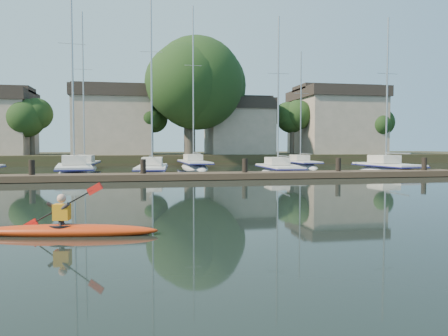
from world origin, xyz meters
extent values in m
plane|color=black|center=(0.00, 0.00, 0.00)|extent=(160.00, 160.00, 0.00)
ellipsoid|color=red|center=(-4.73, -1.27, 0.09)|extent=(4.05, 1.19, 0.30)
cylinder|color=black|center=(-4.86, -1.25, 0.19)|extent=(0.69, 0.69, 0.08)
imported|color=#2B2629|center=(-4.86, -1.25, 0.51)|extent=(0.26, 0.35, 0.87)
cube|color=orange|center=(-4.86, -1.25, 0.52)|extent=(0.38, 0.30, 0.36)
sphere|color=tan|center=(-4.86, -1.25, 0.82)|extent=(0.20, 0.20, 0.20)
cube|color=#4C3E2B|center=(0.00, 14.00, 0.20)|extent=(34.00, 2.00, 0.35)
cylinder|color=black|center=(-9.00, 14.00, 0.30)|extent=(0.32, 0.32, 1.80)
cylinder|color=black|center=(-3.00, 14.00, 0.30)|extent=(0.32, 0.32, 1.80)
cylinder|color=black|center=(3.00, 14.00, 0.30)|extent=(0.32, 0.32, 1.80)
cylinder|color=black|center=(9.00, 14.00, 0.30)|extent=(0.32, 0.32, 1.80)
cylinder|color=black|center=(15.00, 14.00, 0.30)|extent=(0.32, 0.32, 1.80)
ellipsoid|color=silver|center=(-7.53, 19.19, -0.38)|extent=(3.59, 9.50, 2.07)
cube|color=silver|center=(-7.53, 19.19, 0.60)|extent=(3.25, 7.83, 0.15)
cube|color=navy|center=(-7.53, 19.19, 0.51)|extent=(3.36, 8.03, 0.09)
cube|color=#BCB6AC|center=(-7.61, 19.74, 1.00)|extent=(1.88, 2.79, 0.60)
cylinder|color=#9EA0A5|center=(-7.57, 19.46, 7.20)|extent=(0.13, 0.13, 13.08)
cylinder|color=#9EA0A5|center=(-7.33, 17.81, 1.47)|extent=(0.59, 3.50, 0.09)
cylinder|color=#9EA0A5|center=(-7.57, 19.46, 8.77)|extent=(1.73, 0.28, 0.03)
ellipsoid|color=silver|center=(-2.38, 18.96, -0.34)|extent=(2.70, 8.85, 1.84)
cube|color=silver|center=(-2.38, 18.96, 0.53)|extent=(2.48, 7.28, 0.14)
cube|color=navy|center=(-2.38, 18.96, 0.46)|extent=(2.57, 7.46, 0.08)
cube|color=#BCB6AC|center=(-2.34, 19.48, 0.89)|extent=(1.54, 2.54, 0.53)
cylinder|color=#9EA0A5|center=(-2.36, 19.22, 6.88)|extent=(0.12, 0.12, 12.60)
cylinder|color=#9EA0A5|center=(-2.48, 17.66, 1.31)|extent=(0.33, 3.31, 0.08)
cylinder|color=#9EA0A5|center=(-2.36, 19.22, 8.39)|extent=(1.55, 0.15, 0.03)
ellipsoid|color=silver|center=(6.42, 18.02, -0.33)|extent=(2.26, 7.65, 1.80)
cube|color=silver|center=(6.42, 18.02, 0.52)|extent=(2.11, 6.28, 0.13)
cube|color=navy|center=(6.42, 18.02, 0.45)|extent=(2.19, 6.43, 0.08)
cube|color=#BCB6AC|center=(6.43, 18.47, 0.87)|extent=(1.40, 2.17, 0.52)
cylinder|color=#9EA0A5|center=(6.42, 18.25, 5.78)|extent=(0.11, 0.11, 10.43)
cylinder|color=#9EA0A5|center=(6.38, 16.88, 1.28)|extent=(0.18, 2.88, 0.08)
cylinder|color=#9EA0A5|center=(6.42, 18.25, 7.03)|extent=(1.52, 0.08, 0.03)
ellipsoid|color=silver|center=(14.68, 17.78, -0.37)|extent=(2.69, 7.58, 2.02)
cube|color=silver|center=(14.68, 17.78, 0.59)|extent=(2.50, 6.23, 0.15)
cube|color=navy|center=(14.68, 17.78, 0.50)|extent=(2.60, 6.38, 0.09)
cube|color=#BCB6AC|center=(14.66, 18.23, 0.98)|extent=(1.62, 2.17, 0.59)
cylinder|color=#9EA0A5|center=(14.67, 18.01, 5.96)|extent=(0.13, 0.13, 10.65)
cylinder|color=#9EA0A5|center=(14.75, 16.67, 1.44)|extent=(0.26, 2.83, 0.09)
cylinder|color=#9EA0A5|center=(14.67, 18.01, 7.24)|extent=(1.70, 0.14, 0.03)
ellipsoid|color=silver|center=(-7.82, 26.75, -0.34)|extent=(2.18, 8.71, 1.83)
cube|color=silver|center=(-7.82, 26.75, 0.53)|extent=(2.06, 7.15, 0.13)
cube|color=navy|center=(-7.82, 26.75, 0.45)|extent=(2.14, 7.32, 0.08)
cube|color=#BCB6AC|center=(-7.81, 27.27, 0.89)|extent=(1.39, 2.45, 0.53)
cylinder|color=#9EA0A5|center=(-7.81, 27.01, 6.84)|extent=(0.12, 0.12, 12.53)
cylinder|color=#9EA0A5|center=(-7.84, 25.45, 1.30)|extent=(0.14, 3.30, 0.08)
cylinder|color=#9EA0A5|center=(-7.81, 27.01, 8.35)|extent=(1.54, 0.06, 0.03)
ellipsoid|color=silver|center=(1.55, 27.42, -0.34)|extent=(2.45, 9.89, 1.86)
cube|color=silver|center=(1.55, 27.42, 0.54)|extent=(2.28, 8.12, 0.14)
cube|color=navy|center=(1.55, 27.42, 0.46)|extent=(2.37, 8.32, 0.08)
cube|color=#BCB6AC|center=(1.52, 28.01, 0.90)|extent=(1.48, 2.80, 0.54)
cylinder|color=#9EA0A5|center=(1.54, 27.71, 7.46)|extent=(0.12, 0.12, 13.74)
cylinder|color=#9EA0A5|center=(1.61, 25.95, 1.33)|extent=(0.23, 3.73, 0.08)
cylinder|color=#9EA0A5|center=(1.54, 27.71, 9.11)|extent=(1.57, 0.09, 0.03)
ellipsoid|color=silver|center=(11.48, 26.95, -0.32)|extent=(1.96, 7.33, 1.74)
cube|color=silver|center=(11.48, 26.95, 0.50)|extent=(1.86, 6.01, 0.13)
cube|color=navy|center=(11.48, 26.95, 0.43)|extent=(1.93, 6.16, 0.07)
cube|color=#BCB6AC|center=(11.48, 27.39, 0.84)|extent=(1.29, 2.06, 0.50)
cylinder|color=#9EA0A5|center=(11.48, 27.17, 5.58)|extent=(0.11, 0.11, 10.07)
cylinder|color=#9EA0A5|center=(11.48, 25.85, 1.24)|extent=(0.09, 2.78, 0.07)
cylinder|color=#9EA0A5|center=(11.48, 27.17, 6.79)|extent=(1.46, 0.03, 0.03)
cube|color=#293219|center=(0.00, 44.00, 0.50)|extent=(90.00, 24.00, 1.00)
cube|color=tan|center=(-6.00, 38.00, 4.00)|extent=(8.00, 8.00, 6.00)
cube|color=#2D2520|center=(-6.00, 38.00, 7.60)|extent=(8.40, 8.40, 1.20)
cube|color=tan|center=(8.00, 38.00, 3.50)|extent=(7.00, 7.00, 5.00)
cube|color=#2D2520|center=(8.00, 38.00, 6.60)|extent=(7.35, 7.35, 1.20)
cube|color=tan|center=(20.00, 38.00, 4.25)|extent=(9.00, 9.00, 6.50)
cube|color=#2D2520|center=(20.00, 38.00, 8.10)|extent=(9.45, 9.45, 1.20)
cylinder|color=#4D473E|center=(2.00, 35.00, 3.50)|extent=(1.20, 1.20, 5.00)
sphere|color=black|center=(2.00, 35.00, 8.50)|extent=(8.50, 8.50, 8.50)
cylinder|color=#4D473E|center=(-14.00, 36.00, 2.50)|extent=(0.48, 0.48, 3.00)
sphere|color=black|center=(-14.00, 36.00, 5.00)|extent=(3.40, 3.40, 3.40)
cylinder|color=#4D473E|center=(-2.00, 35.50, 2.40)|extent=(0.38, 0.38, 2.80)
sphere|color=black|center=(-2.00, 35.50, 4.60)|extent=(2.72, 2.72, 2.72)
cylinder|color=#4D473E|center=(14.00, 36.50, 2.60)|extent=(0.50, 0.50, 3.20)
sphere|color=black|center=(14.00, 36.50, 5.25)|extent=(3.57, 3.57, 3.57)
cylinder|color=#4D473E|center=(24.00, 35.00, 2.30)|extent=(0.41, 0.41, 2.60)
sphere|color=black|center=(24.00, 35.00, 4.45)|extent=(2.89, 2.89, 2.89)
camera|label=1|loc=(-3.12, -11.40, 2.00)|focal=35.00mm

